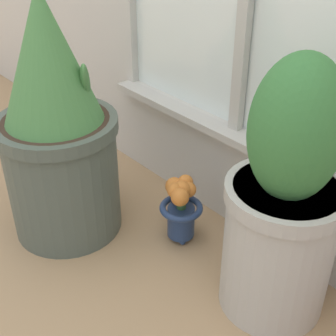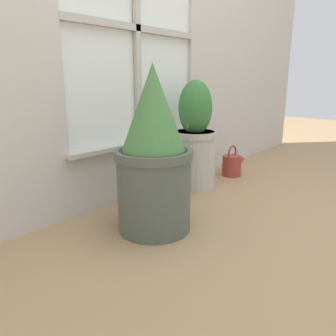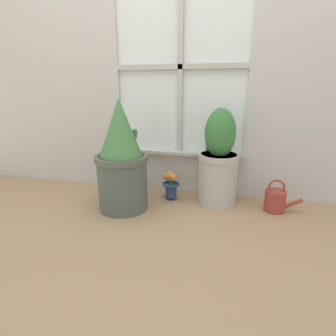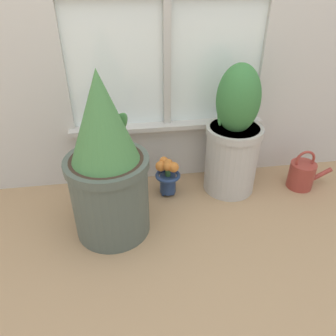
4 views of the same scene
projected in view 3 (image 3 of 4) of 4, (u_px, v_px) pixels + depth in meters
name	position (u px, v px, depth m)	size (l,w,h in m)	color
ground_plane	(161.00, 224.00, 1.64)	(10.00, 10.00, 0.00)	tan
wall_with_window	(181.00, 21.00, 1.84)	(4.40, 0.10, 2.50)	beige
potted_plant_left	(122.00, 161.00, 1.77)	(0.36, 0.36, 0.76)	#4C564C
potted_plant_right	(218.00, 162.00, 1.87)	(0.29, 0.29, 0.69)	#B7B2A8
flower_vase	(171.00, 183.00, 1.98)	(0.13, 0.13, 0.22)	navy
watering_can	(275.00, 200.00, 1.80)	(0.25, 0.14, 0.23)	#99382D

